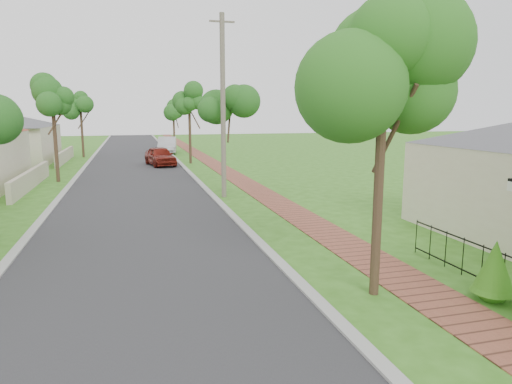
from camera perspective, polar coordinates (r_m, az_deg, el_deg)
name	(u,v)px	position (r m, az deg, el deg)	size (l,w,h in m)	color
ground	(315,335)	(9.05, 7.34, -17.35)	(160.00, 160.00, 0.00)	#336A19
road	(136,184)	(27.71, -14.79, 1.01)	(7.00, 120.00, 0.02)	#28282B
kerb_right	(198,181)	(27.97, -7.30, 1.34)	(0.30, 120.00, 0.10)	#9E9E99
kerb_left	(69,186)	(27.93, -22.30, 0.66)	(0.30, 120.00, 0.10)	#9E9E99
sidewalk	(239,180)	(28.45, -2.11, 1.56)	(1.50, 120.00, 0.03)	brown
street_trees	(133,107)	(34.25, -15.07, 10.26)	(10.70, 37.65, 5.89)	#382619
parked_car_red	(160,156)	(36.63, -11.89, 4.40)	(1.75, 4.35, 1.48)	maroon
parked_car_white	(167,145)	(47.54, -11.03, 5.75)	(1.75, 5.01, 1.65)	silver
near_tree	(384,79)	(10.36, 15.67, 13.40)	(2.36, 2.36, 6.05)	#382619
utility_pole	(223,107)	(22.26, -4.15, 10.60)	(1.20, 0.24, 8.70)	#6D6355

